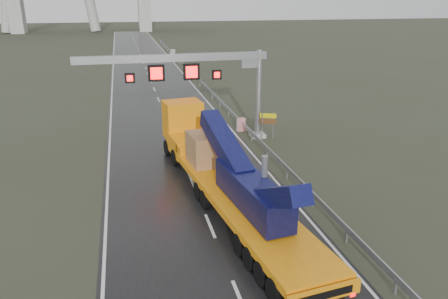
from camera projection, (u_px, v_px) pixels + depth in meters
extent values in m
plane|color=#303324|center=(228.00, 271.00, 18.86)|extent=(400.00, 400.00, 0.00)
cube|color=black|center=(154.00, 89.00, 55.60)|extent=(11.00, 200.00, 0.02)
cube|color=#9C9B98|center=(257.00, 135.00, 36.82)|extent=(1.20, 1.20, 0.30)
cylinder|color=gray|center=(258.00, 95.00, 35.68)|extent=(0.48, 0.48, 7.20)
cube|color=gray|center=(173.00, 58.00, 33.14)|extent=(14.80, 0.55, 0.55)
cube|color=gray|center=(250.00, 62.00, 34.61)|extent=(1.40, 0.35, 0.90)
cube|color=gray|center=(173.00, 52.00, 32.99)|extent=(0.35, 0.35, 0.35)
cube|color=black|center=(156.00, 73.00, 33.18)|extent=(1.25, 0.25, 1.25)
cube|color=#FF0C0C|center=(157.00, 73.00, 33.05)|extent=(0.90, 0.02, 0.90)
cube|color=black|center=(191.00, 72.00, 33.76)|extent=(1.25, 0.25, 1.25)
cube|color=#FF0C0C|center=(192.00, 72.00, 33.63)|extent=(0.90, 0.02, 0.90)
cube|color=black|center=(130.00, 78.00, 32.85)|extent=(0.75, 0.25, 0.75)
cube|color=#FF0C0C|center=(130.00, 78.00, 32.72)|extent=(0.54, 0.02, 0.54)
cube|color=black|center=(217.00, 75.00, 34.29)|extent=(0.75, 0.25, 0.75)
cube|color=#FF0C0C|center=(217.00, 75.00, 34.16)|extent=(0.54, 0.02, 0.54)
cube|color=orange|center=(243.00, 202.00, 22.65)|extent=(4.91, 15.23, 0.37)
cube|color=orange|center=(324.00, 294.00, 15.97)|extent=(3.09, 0.53, 0.59)
cube|color=black|center=(325.00, 295.00, 15.90)|extent=(2.33, 0.33, 0.32)
cube|color=#FF0505|center=(353.00, 295.00, 16.42)|extent=(0.24, 0.07, 0.13)
cube|color=orange|center=(198.00, 148.00, 29.49)|extent=(2.92, 1.63, 0.53)
cube|color=orange|center=(191.00, 144.00, 31.09)|extent=(3.17, 3.54, 1.28)
cube|color=orange|center=(183.00, 120.00, 32.37)|extent=(2.93, 2.47, 2.78)
cube|color=black|center=(179.00, 112.00, 33.22)|extent=(2.44, 0.37, 1.28)
cube|color=#0E0F44|center=(252.00, 192.00, 21.37)|extent=(2.31, 6.55, 1.50)
cube|color=#0E0F44|center=(225.00, 145.00, 24.25)|extent=(1.82, 5.98, 2.73)
cube|color=#0E0F44|center=(278.00, 197.00, 18.69)|extent=(1.50, 4.33, 2.58)
cylinder|color=gray|center=(264.00, 173.00, 21.26)|extent=(0.36, 0.36, 1.71)
cube|color=#9D6747|center=(209.00, 148.00, 27.18)|extent=(2.64, 2.64, 1.92)
cylinder|color=black|center=(287.00, 261.00, 18.60)|extent=(3.21, 1.46, 1.07)
cylinder|color=black|center=(225.00, 192.00, 25.20)|extent=(3.21, 1.46, 1.07)
cylinder|color=black|center=(184.00, 146.00, 32.83)|extent=(3.01, 1.54, 1.18)
cylinder|color=gray|center=(262.00, 127.00, 35.59)|extent=(0.08, 0.08, 2.30)
cylinder|color=gray|center=(273.00, 126.00, 35.79)|extent=(0.08, 0.08, 2.30)
cube|color=#D5CA0B|center=(268.00, 116.00, 35.39)|extent=(1.26, 0.57, 0.38)
cube|color=#573218|center=(268.00, 121.00, 35.55)|extent=(1.26, 0.57, 0.43)
cube|color=red|center=(241.00, 125.00, 38.28)|extent=(0.74, 0.47, 1.17)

